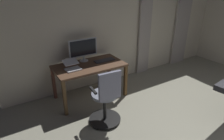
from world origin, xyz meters
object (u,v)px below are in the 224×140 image
(computer_monitor, at_px, (83,48))
(laptop, at_px, (72,66))
(desk, at_px, (89,69))
(computer_keyboard, at_px, (104,60))
(mug_tea, at_px, (67,61))
(office_chair, at_px, (106,99))

(computer_monitor, relative_size, laptop, 1.84)
(laptop, bearing_deg, desk, -179.66)
(computer_monitor, relative_size, computer_keyboard, 1.41)
(computer_monitor, xyz_separation_m, mug_tea, (0.35, -0.03, -0.22))
(office_chair, distance_m, mug_tea, 1.27)
(office_chair, bearing_deg, computer_keyboard, 65.30)
(office_chair, relative_size, mug_tea, 7.95)
(office_chair, bearing_deg, mug_tea, 103.06)
(desk, xyz_separation_m, mug_tea, (0.35, -0.29, 0.14))
(office_chair, distance_m, computer_monitor, 1.31)
(computer_keyboard, bearing_deg, laptop, 3.92)
(mug_tea, bearing_deg, office_chair, 99.62)
(desk, height_order, office_chair, office_chair)
(desk, bearing_deg, computer_monitor, -90.22)
(office_chair, distance_m, computer_keyboard, 1.12)
(computer_keyboard, bearing_deg, mug_tea, -19.72)
(office_chair, bearing_deg, computer_monitor, 86.50)
(desk, height_order, mug_tea, mug_tea)
(office_chair, bearing_deg, desk, 84.63)
(desk, xyz_separation_m, computer_monitor, (-0.00, -0.26, 0.36))
(office_chair, bearing_deg, laptop, 107.13)
(computer_keyboard, bearing_deg, computer_monitor, -31.96)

